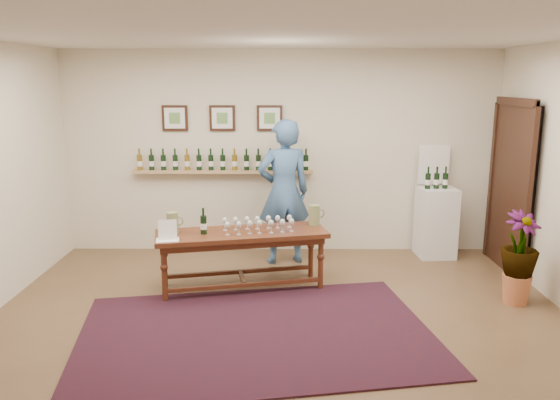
{
  "coord_description": "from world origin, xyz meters",
  "views": [
    {
      "loc": [
        0.03,
        -5.05,
        2.39
      ],
      "look_at": [
        0.0,
        0.8,
        1.1
      ],
      "focal_mm": 35.0,
      "sensor_mm": 36.0,
      "label": 1
    }
  ],
  "objects_px": {
    "person": "(284,192)",
    "potted_plant": "(519,258)",
    "tasting_table": "(242,240)",
    "display_pedestal": "(436,222)"
  },
  "relations": [
    {
      "from": "person",
      "to": "potted_plant",
      "type": "bearing_deg",
      "value": 137.16
    },
    {
      "from": "tasting_table",
      "to": "potted_plant",
      "type": "height_order",
      "value": "potted_plant"
    },
    {
      "from": "potted_plant",
      "to": "person",
      "type": "xyz_separation_m",
      "value": [
        -2.53,
        1.38,
        0.44
      ]
    },
    {
      "from": "tasting_table",
      "to": "person",
      "type": "bearing_deg",
      "value": 51.13
    },
    {
      "from": "tasting_table",
      "to": "display_pedestal",
      "type": "relative_size",
      "value": 2.12
    },
    {
      "from": "display_pedestal",
      "to": "person",
      "type": "bearing_deg",
      "value": -172.53
    },
    {
      "from": "potted_plant",
      "to": "person",
      "type": "bearing_deg",
      "value": 151.44
    },
    {
      "from": "tasting_table",
      "to": "person",
      "type": "height_order",
      "value": "person"
    },
    {
      "from": "tasting_table",
      "to": "potted_plant",
      "type": "xyz_separation_m",
      "value": [
        3.02,
        -0.42,
        -0.07
      ]
    },
    {
      "from": "display_pedestal",
      "to": "tasting_table",
      "type": "bearing_deg",
      "value": -154.4
    }
  ]
}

